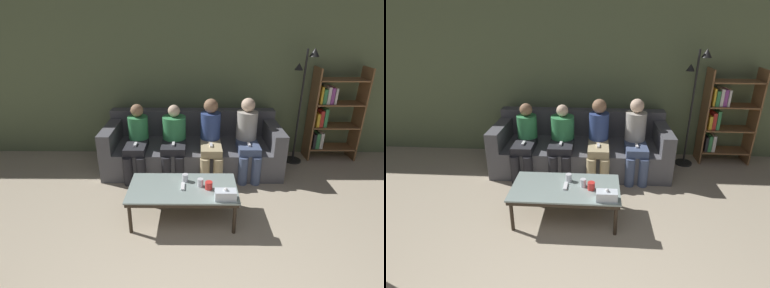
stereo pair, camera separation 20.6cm
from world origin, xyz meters
The scene contains 14 objects.
wall_back centered at (0.00, 3.90, 1.30)m, with size 12.00×0.06×2.60m.
couch centered at (0.00, 3.34, 0.29)m, with size 2.55×0.99×0.81m.
coffee_table centered at (-0.10, 2.02, 0.36)m, with size 1.20×0.65×0.40m.
cup_near_left centered at (0.10, 2.05, 0.44)m, with size 0.07×0.07×0.09m.
cup_near_right centered at (0.19, 1.98, 0.44)m, with size 0.08×0.08×0.09m.
cup_far_center centered at (-0.07, 2.15, 0.44)m, with size 0.07×0.07×0.09m.
tissue_box centered at (0.35, 1.79, 0.45)m, with size 0.22×0.12×0.13m.
game_remote centered at (-0.10, 2.02, 0.41)m, with size 0.04×0.15×0.02m.
bookshelf centered at (2.15, 3.67, 0.73)m, with size 0.77×0.32×1.46m.
standing_lamp centered at (1.63, 3.53, 1.07)m, with size 0.31×0.26×1.75m.
seated_person_left_end centered at (-0.78, 3.09, 0.53)m, with size 0.31×0.67×1.02m.
seated_person_mid_left centered at (-0.26, 3.11, 0.54)m, with size 0.34×0.67×1.01m.
seated_person_mid_right centered at (0.26, 3.09, 0.57)m, with size 0.31×0.70×1.10m.
seated_person_right_end centered at (0.78, 3.11, 0.58)m, with size 0.31×0.65×1.11m.
Camera 1 is at (0.03, -0.85, 2.13)m, focal length 28.00 mm.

